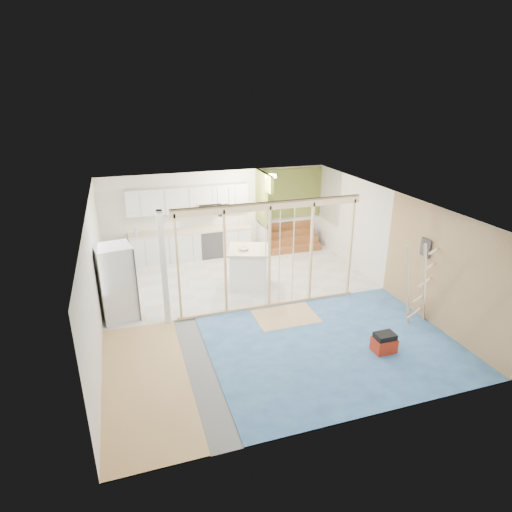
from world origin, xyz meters
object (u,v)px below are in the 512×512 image
object	(u,v)px
fridge	(117,283)
ladder	(418,284)
toolbox	(384,343)
island	(249,267)

from	to	relation	value
fridge	ladder	world-z (taller)	ladder
fridge	toolbox	world-z (taller)	fridge
island	ladder	xyz separation A→B (m)	(2.88, -3.08, 0.47)
fridge	island	bearing A→B (deg)	2.77
fridge	ladder	size ratio (longest dim) A/B	0.91
ladder	toolbox	bearing A→B (deg)	-167.72
ladder	fridge	bearing A→B (deg)	141.07
fridge	toolbox	xyz separation A→B (m)	(4.93, -3.04, -0.67)
toolbox	ladder	world-z (taller)	ladder
fridge	toolbox	distance (m)	5.84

